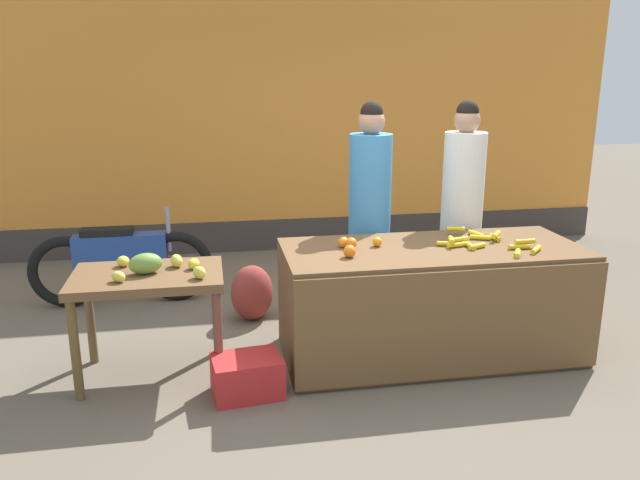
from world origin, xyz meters
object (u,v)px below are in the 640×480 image
vendor_woman_white_shirt (462,211)px  parked_motorcycle (121,261)px  produce_crate (247,376)px  vendor_woman_blue_shirt (370,214)px  produce_sack (252,293)px

vendor_woman_white_shirt → parked_motorcycle: 3.00m
vendor_woman_white_shirt → produce_crate: size_ratio=4.12×
vendor_woman_blue_shirt → produce_sack: (-0.96, 0.18, -0.68)m
vendor_woman_blue_shirt → parked_motorcycle: 2.27m
produce_crate → vendor_woman_white_shirt: bearing=29.9°
vendor_woman_blue_shirt → produce_crate: vendor_woman_blue_shirt is taller
vendor_woman_white_shirt → parked_motorcycle: size_ratio=1.13×
vendor_woman_blue_shirt → vendor_woman_white_shirt: (0.78, -0.02, 0.00)m
vendor_woman_blue_shirt → vendor_woman_white_shirt: 0.78m
vendor_woman_white_shirt → produce_crate: (-1.86, -1.07, -0.79)m
parked_motorcycle → produce_crate: size_ratio=3.64×
produce_crate → produce_sack: bearing=84.4°
vendor_woman_blue_shirt → parked_motorcycle: vendor_woman_blue_shirt is taller
parked_motorcycle → produce_crate: parked_motorcycle is taller
parked_motorcycle → produce_sack: size_ratio=3.38×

